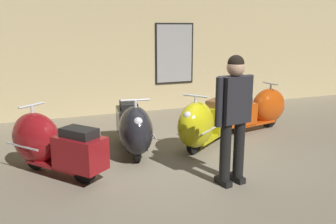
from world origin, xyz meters
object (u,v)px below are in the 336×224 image
at_px(scooter_1, 133,128).
at_px(scooter_3, 260,109).
at_px(scooter_0, 49,143).
at_px(scooter_2, 203,123).
at_px(visitor_0, 234,112).

bearing_deg(scooter_1, scooter_3, 108.95).
height_order(scooter_0, scooter_2, scooter_2).
bearing_deg(scooter_2, visitor_0, 41.49).
height_order(scooter_3, visitor_0, visitor_0).
xyz_separation_m(scooter_2, scooter_3, (1.67, 0.68, -0.02)).
xyz_separation_m(scooter_1, scooter_3, (2.91, 0.57, -0.02)).
height_order(scooter_1, scooter_2, scooter_1).
relative_size(scooter_1, scooter_3, 1.05).
height_order(scooter_2, scooter_3, scooter_2).
height_order(scooter_1, visitor_0, visitor_0).
relative_size(scooter_2, scooter_3, 0.98).
xyz_separation_m(scooter_0, scooter_3, (4.28, 0.89, -0.02)).
distance_m(scooter_1, scooter_2, 1.25).
xyz_separation_m(scooter_0, visitor_0, (2.32, -1.27, 0.56)).
xyz_separation_m(scooter_3, visitor_0, (-1.96, -2.16, 0.58)).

